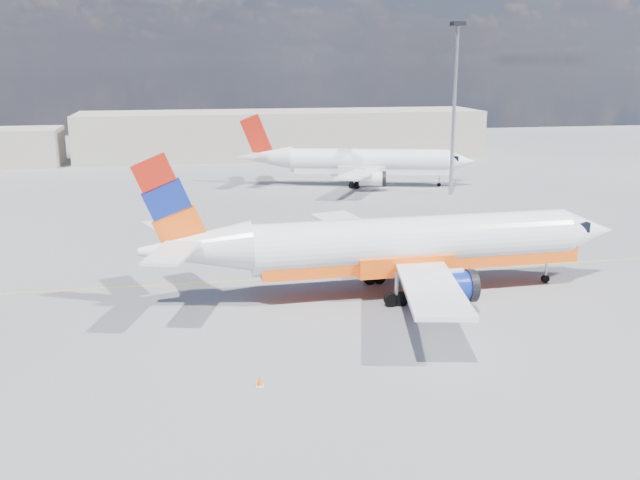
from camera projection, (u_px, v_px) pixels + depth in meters
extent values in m
plane|color=#5A5A5F|center=(349.00, 287.00, 54.05)|extent=(240.00, 240.00, 0.00)
cube|color=gold|center=(341.00, 275.00, 56.91)|extent=(70.00, 0.15, 0.01)
cube|color=#B0A797|center=(283.00, 134.00, 125.44)|extent=(70.00, 14.00, 8.00)
cylinder|color=white|center=(414.00, 241.00, 51.78)|extent=(23.95, 4.63, 3.68)
cone|color=white|center=(587.00, 231.00, 54.80)|extent=(4.48, 3.85, 3.68)
cone|color=white|center=(196.00, 249.00, 48.32)|extent=(7.71, 3.80, 3.50)
cube|color=black|center=(570.00, 225.00, 54.33)|extent=(1.94, 2.56, 0.76)
cube|color=#FF5710|center=(421.00, 257.00, 52.20)|extent=(23.93, 3.98, 1.30)
cube|color=white|center=(363.00, 232.00, 58.84)|extent=(6.97, 13.45, 0.87)
cube|color=white|center=(431.00, 287.00, 44.51)|extent=(6.03, 13.43, 0.87)
cylinder|color=navy|center=(399.00, 251.00, 57.00)|extent=(3.98, 2.21, 2.06)
cylinder|color=navy|center=(446.00, 287.00, 47.78)|extent=(3.98, 2.21, 2.06)
cylinder|color=black|center=(419.00, 249.00, 57.37)|extent=(0.63, 2.29, 2.27)
cylinder|color=black|center=(470.00, 286.00, 48.16)|extent=(0.63, 2.29, 2.27)
cube|color=#FF5710|center=(169.00, 202.00, 47.16)|extent=(5.09, 0.53, 6.76)
cube|color=white|center=(170.00, 228.00, 51.08)|extent=(4.11, 5.91, 0.19)
cube|color=white|center=(172.00, 253.00, 44.52)|extent=(3.76, 5.86, 0.19)
cylinder|color=#9898A0|center=(546.00, 266.00, 54.73)|extent=(0.20, 0.20, 2.27)
cylinder|color=black|center=(545.00, 279.00, 54.99)|extent=(0.62, 0.28, 0.61)
cylinder|color=black|center=(374.00, 278.00, 54.61)|extent=(0.99, 0.45, 0.97)
cylinder|color=black|center=(396.00, 299.00, 49.70)|extent=(0.99, 0.45, 0.97)
cylinder|color=white|center=(369.00, 161.00, 96.43)|extent=(21.18, 8.34, 3.25)
cone|color=white|center=(461.00, 162.00, 95.63)|extent=(4.51, 4.09, 3.25)
cone|color=white|center=(267.00, 157.00, 97.24)|extent=(7.25, 4.64, 3.09)
cube|color=black|center=(452.00, 158.00, 95.59)|extent=(2.12, 2.53, 0.67)
cube|color=white|center=(372.00, 169.00, 96.67)|extent=(21.04, 7.79, 1.15)
cube|color=white|center=(359.00, 160.00, 103.21)|extent=(3.12, 11.49, 0.77)
cube|color=white|center=(357.00, 175.00, 90.27)|extent=(8.13, 11.55, 0.77)
cylinder|color=white|center=(372.00, 169.00, 101.00)|extent=(3.78, 2.61, 1.82)
cylinder|color=white|center=(372.00, 179.00, 92.68)|extent=(3.78, 2.61, 1.82)
cylinder|color=black|center=(383.00, 169.00, 100.90)|extent=(0.96, 2.06, 2.01)
cylinder|color=black|center=(384.00, 179.00, 92.58)|extent=(0.96, 2.06, 2.01)
cube|color=#B11B0D|center=(256.00, 136.00, 96.62)|extent=(4.42, 1.39, 5.97)
cube|color=white|center=(260.00, 150.00, 100.14)|extent=(2.41, 4.90, 0.17)
cube|color=white|center=(253.00, 156.00, 94.22)|extent=(4.33, 5.16, 0.17)
cylinder|color=#9898A0|center=(439.00, 178.00, 96.37)|extent=(0.21, 0.21, 2.01)
cylinder|color=black|center=(439.00, 185.00, 96.60)|extent=(0.58, 0.35, 0.54)
cylinder|color=black|center=(355.00, 180.00, 99.51)|extent=(0.92, 0.56, 0.86)
cylinder|color=black|center=(354.00, 185.00, 95.08)|extent=(0.92, 0.56, 0.86)
cylinder|color=black|center=(487.00, 255.00, 61.84)|extent=(0.50, 0.31, 0.47)
cylinder|color=black|center=(489.00, 259.00, 60.57)|extent=(0.50, 0.31, 0.47)
cylinder|color=black|center=(509.00, 256.00, 61.68)|extent=(0.50, 0.31, 0.47)
cylinder|color=black|center=(511.00, 260.00, 60.41)|extent=(0.50, 0.31, 0.47)
cube|color=gold|center=(499.00, 252.00, 61.01)|extent=(2.70, 1.91, 0.94)
cube|color=black|center=(494.00, 244.00, 60.86)|extent=(1.38, 1.38, 0.56)
cube|color=white|center=(260.00, 385.00, 37.62)|extent=(0.40, 0.40, 0.04)
cone|color=#F56209|center=(260.00, 381.00, 37.55)|extent=(0.34, 0.34, 0.52)
cylinder|color=#9898A0|center=(454.00, 113.00, 88.38)|extent=(0.45, 0.45, 20.62)
cube|color=black|center=(458.00, 24.00, 85.77)|extent=(1.55, 1.55, 0.52)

